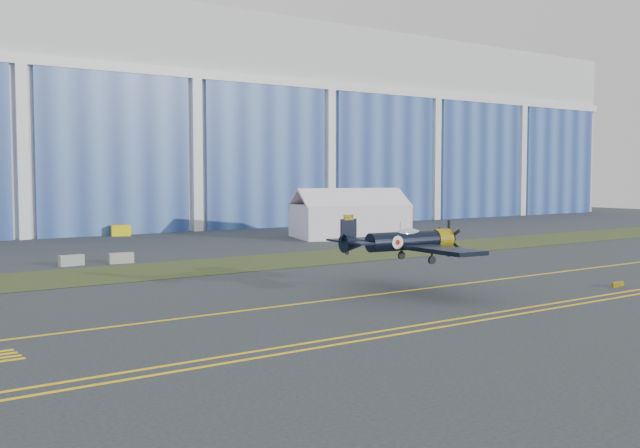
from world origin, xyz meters
TOP-DOWN VIEW (x-y plane):
  - ground at (0.00, 0.00)m, footprint 260.00×260.00m
  - grass_median at (0.00, 14.00)m, footprint 260.00×10.00m
  - taxiway_centreline at (0.00, -5.00)m, footprint 200.00×0.20m
  - edge_line_near at (0.00, -14.50)m, footprint 80.00×0.20m
  - edge_line_far at (0.00, -13.50)m, footprint 80.00×0.20m
  - guard_board_right at (22.00, -12.00)m, footprint 1.20×0.15m
  - warbird at (9.05, -5.23)m, footprint 10.84×12.67m
  - tent at (32.02, 29.56)m, footprint 15.02×12.94m
  - tug at (10.89, 47.70)m, footprint 2.53×1.93m
  - barrier_a at (-3.65, 20.84)m, footprint 2.04×0.75m
  - barrier_b at (0.30, 20.12)m, footprint 2.06×0.87m

SIDE VIEW (x-z plane):
  - ground at x=0.00m, z-range 0.00..0.00m
  - taxiway_centreline at x=0.00m, z-range 0.00..0.02m
  - edge_line_near at x=0.00m, z-range 0.00..0.02m
  - edge_line_far at x=0.00m, z-range 0.00..0.02m
  - grass_median at x=0.00m, z-range 0.01..0.03m
  - guard_board_right at x=22.00m, z-range 0.00..0.35m
  - barrier_a at x=-3.65m, z-range 0.00..0.90m
  - barrier_b at x=0.30m, z-range 0.00..0.90m
  - tug at x=10.89m, z-range 0.00..1.31m
  - tent at x=32.02m, z-range 0.00..5.89m
  - warbird at x=9.05m, z-range 1.50..5.00m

